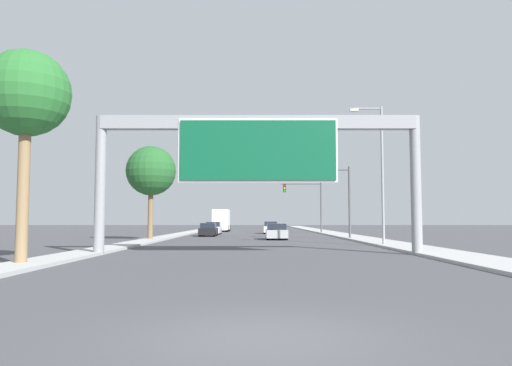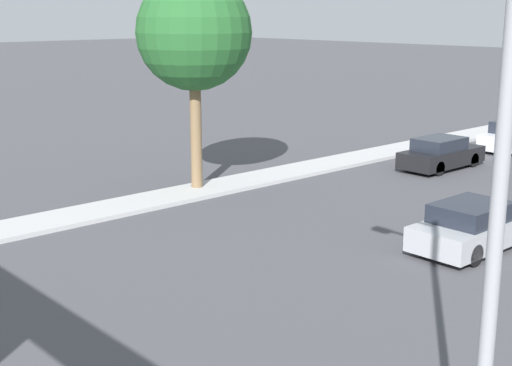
# 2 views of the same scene
# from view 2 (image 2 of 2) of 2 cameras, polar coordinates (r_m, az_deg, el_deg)

# --- Properties ---
(car_near_right) EXTENTS (1.77, 4.35, 1.42)m
(car_near_right) POSITION_cam_2_polar(r_m,az_deg,el_deg) (32.80, 14.57, 2.27)
(car_near_right) COLOR black
(car_near_right) RESTS_ON ground
(car_mid_right) EXTENTS (1.89, 4.27, 1.43)m
(car_mid_right) POSITION_cam_2_polar(r_m,az_deg,el_deg) (21.93, 16.96, -3.38)
(car_mid_right) COLOR #A5A8AD
(car_mid_right) RESTS_ON ground
(palm_tree_background) EXTENTS (4.36, 4.36, 8.27)m
(palm_tree_background) POSITION_cam_2_polar(r_m,az_deg,el_deg) (27.24, -4.98, 11.83)
(palm_tree_background) COLOR brown
(palm_tree_background) RESTS_ON ground
(street_lamp_right) EXTENTS (2.29, 0.28, 9.65)m
(street_lamp_right) POSITION_cam_2_polar(r_m,az_deg,el_deg) (8.14, 17.76, 3.96)
(street_lamp_right) COLOR gray
(street_lamp_right) RESTS_ON ground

